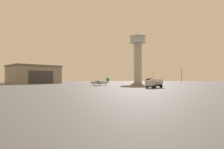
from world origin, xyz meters
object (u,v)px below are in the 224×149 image
airplane_white (100,82)px  traffic_cone_near_left (136,86)px  light_post_west (181,74)px  light_post_east (154,76)px  truck_fuel_tanker_silver (155,83)px  truck_box_black (151,81)px  control_tower (138,54)px

airplane_white → traffic_cone_near_left: airplane_white is taller
light_post_west → light_post_east: size_ratio=1.31×
truck_fuel_tanker_silver → truck_box_black: size_ratio=1.08×
light_post_east → control_tower: bearing=107.7°
truck_box_black → light_post_west: bearing=167.2°
control_tower → light_post_east: size_ratio=5.09×
truck_fuel_tanker_silver → truck_box_black: 49.36m
traffic_cone_near_left → control_tower: bearing=83.5°
control_tower → truck_box_black: size_ratio=6.11×
light_post_west → traffic_cone_near_left: (-33.16, -55.67, -5.53)m
control_tower → truck_box_black: control_tower is taller
airplane_white → light_post_east: size_ratio=1.38×
airplane_white → light_post_west: (46.74, 35.97, 4.42)m
airplane_white → control_tower: bearing=-111.3°
airplane_white → traffic_cone_near_left: size_ratio=15.32×
light_post_west → traffic_cone_near_left: size_ratio=14.60×
traffic_cone_near_left → truck_fuel_tanker_silver: bearing=-30.8°
truck_fuel_tanker_silver → traffic_cone_near_left: bearing=-79.8°
light_post_east → airplane_white: bearing=-128.3°
truck_fuel_tanker_silver → traffic_cone_near_left: size_ratio=9.98×
light_post_east → traffic_cone_near_left: 60.58m
traffic_cone_near_left → truck_box_black: bearing=74.2°
light_post_west → control_tower: bearing=133.0°
airplane_white → traffic_cone_near_left: (13.58, -19.71, -1.12)m
truck_fuel_tanker_silver → truck_box_black: truck_box_black is taller
light_post_east → truck_fuel_tanker_silver: bearing=-100.4°
airplane_white → truck_fuel_tanker_silver: size_ratio=1.54×
airplane_white → truck_box_black: airplane_white is taller
airplane_white → light_post_east: 48.98m
airplane_white → truck_box_black: 37.03m
airplane_white → light_post_west: bearing=-143.4°
truck_box_black → light_post_east: light_post_east is taller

